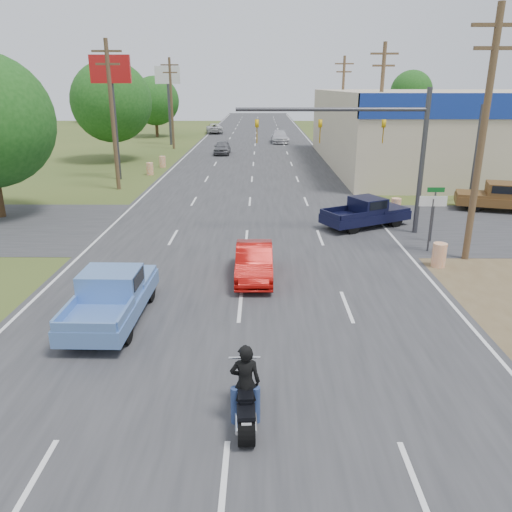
{
  "coord_description": "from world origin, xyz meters",
  "views": [
    {
      "loc": [
        0.67,
        -7.35,
        7.09
      ],
      "look_at": [
        0.52,
        9.49,
        1.3
      ],
      "focal_mm": 35.0,
      "sensor_mm": 36.0,
      "label": 1
    }
  ],
  "objects_px": {
    "navy_pickup": "(367,212)",
    "distant_car_grey": "(222,148)",
    "motorcycle": "(246,403)",
    "rider": "(245,387)",
    "blue_pickup": "(113,294)",
    "brown_pickup": "(499,197)",
    "distant_car_silver": "(280,137)",
    "distant_car_white": "(214,128)",
    "red_convertible": "(254,262)"
  },
  "relations": [
    {
      "from": "motorcycle",
      "to": "navy_pickup",
      "type": "height_order",
      "value": "navy_pickup"
    },
    {
      "from": "brown_pickup",
      "to": "motorcycle",
      "type": "bearing_deg",
      "value": 160.62
    },
    {
      "from": "brown_pickup",
      "to": "navy_pickup",
      "type": "bearing_deg",
      "value": 129.54
    },
    {
      "from": "motorcycle",
      "to": "distant_car_silver",
      "type": "bearing_deg",
      "value": 84.21
    },
    {
      "from": "blue_pickup",
      "to": "distant_car_white",
      "type": "bearing_deg",
      "value": 93.14
    },
    {
      "from": "navy_pickup",
      "to": "distant_car_white",
      "type": "xyz_separation_m",
      "value": [
        -12.74,
        53.54,
        -0.06
      ]
    },
    {
      "from": "rider",
      "to": "blue_pickup",
      "type": "xyz_separation_m",
      "value": [
        -4.35,
        5.16,
        -0.08
      ]
    },
    {
      "from": "motorcycle",
      "to": "distant_car_white",
      "type": "distance_m",
      "value": 70.15
    },
    {
      "from": "rider",
      "to": "distant_car_white",
      "type": "height_order",
      "value": "rider"
    },
    {
      "from": "navy_pickup",
      "to": "brown_pickup",
      "type": "bearing_deg",
      "value": 84.67
    },
    {
      "from": "brown_pickup",
      "to": "red_convertible",
      "type": "bearing_deg",
      "value": 144.25
    },
    {
      "from": "rider",
      "to": "distant_car_silver",
      "type": "relative_size",
      "value": 0.35
    },
    {
      "from": "motorcycle",
      "to": "blue_pickup",
      "type": "bearing_deg",
      "value": 126.78
    },
    {
      "from": "red_convertible",
      "to": "navy_pickup",
      "type": "xyz_separation_m",
      "value": [
        5.85,
        7.47,
        0.13
      ]
    },
    {
      "from": "motorcycle",
      "to": "navy_pickup",
      "type": "distance_m",
      "value": 17.32
    },
    {
      "from": "navy_pickup",
      "to": "distant_car_grey",
      "type": "height_order",
      "value": "navy_pickup"
    },
    {
      "from": "rider",
      "to": "distant_car_silver",
      "type": "bearing_deg",
      "value": -95.8
    },
    {
      "from": "red_convertible",
      "to": "motorcycle",
      "type": "relative_size",
      "value": 1.68
    },
    {
      "from": "brown_pickup",
      "to": "distant_car_white",
      "type": "xyz_separation_m",
      "value": [
        -21.23,
        49.94,
        -0.12
      ]
    },
    {
      "from": "motorcycle",
      "to": "distant_car_grey",
      "type": "height_order",
      "value": "distant_car_grey"
    },
    {
      "from": "distant_car_grey",
      "to": "distant_car_white",
      "type": "xyz_separation_m",
      "value": [
        -3.01,
        24.62,
        0.01
      ]
    },
    {
      "from": "distant_car_grey",
      "to": "brown_pickup",
      "type": "bearing_deg",
      "value": -54.28
    },
    {
      "from": "brown_pickup",
      "to": "distant_car_grey",
      "type": "xyz_separation_m",
      "value": [
        -18.22,
        25.32,
        -0.14
      ]
    },
    {
      "from": "distant_car_grey",
      "to": "distant_car_silver",
      "type": "bearing_deg",
      "value": 59.74
    },
    {
      "from": "red_convertible",
      "to": "distant_car_white",
      "type": "distance_m",
      "value": 61.4
    },
    {
      "from": "red_convertible",
      "to": "navy_pickup",
      "type": "height_order",
      "value": "navy_pickup"
    },
    {
      "from": "blue_pickup",
      "to": "distant_car_silver",
      "type": "bearing_deg",
      "value": 83.03
    },
    {
      "from": "red_convertible",
      "to": "distant_car_silver",
      "type": "relative_size",
      "value": 0.77
    },
    {
      "from": "navy_pickup",
      "to": "distant_car_silver",
      "type": "height_order",
      "value": "navy_pickup"
    },
    {
      "from": "distant_car_white",
      "to": "red_convertible",
      "type": "bearing_deg",
      "value": 89.17
    },
    {
      "from": "red_convertible",
      "to": "brown_pickup",
      "type": "distance_m",
      "value": 18.11
    },
    {
      "from": "motorcycle",
      "to": "rider",
      "type": "relative_size",
      "value": 1.3
    },
    {
      "from": "distant_car_silver",
      "to": "red_convertible",
      "type": "bearing_deg",
      "value": -94.49
    },
    {
      "from": "navy_pickup",
      "to": "distant_car_white",
      "type": "distance_m",
      "value": 55.04
    },
    {
      "from": "distant_car_white",
      "to": "motorcycle",
      "type": "bearing_deg",
      "value": 88.3
    },
    {
      "from": "brown_pickup",
      "to": "distant_car_silver",
      "type": "distance_m",
      "value": 38.43
    },
    {
      "from": "red_convertible",
      "to": "distant_car_white",
      "type": "relative_size",
      "value": 0.76
    },
    {
      "from": "distant_car_silver",
      "to": "rider",
      "type": "bearing_deg",
      "value": -94.07
    },
    {
      "from": "blue_pickup",
      "to": "distant_car_silver",
      "type": "relative_size",
      "value": 0.96
    },
    {
      "from": "red_convertible",
      "to": "blue_pickup",
      "type": "bearing_deg",
      "value": -141.52
    },
    {
      "from": "motorcycle",
      "to": "distant_car_grey",
      "type": "distance_m",
      "value": 45.36
    },
    {
      "from": "navy_pickup",
      "to": "distant_car_silver",
      "type": "bearing_deg",
      "value": 156.16
    },
    {
      "from": "motorcycle",
      "to": "distant_car_silver",
      "type": "height_order",
      "value": "distant_car_silver"
    },
    {
      "from": "navy_pickup",
      "to": "distant_car_grey",
      "type": "bearing_deg",
      "value": 170.3
    },
    {
      "from": "navy_pickup",
      "to": "distant_car_grey",
      "type": "xyz_separation_m",
      "value": [
        -9.73,
        28.92,
        -0.08
      ]
    },
    {
      "from": "rider",
      "to": "blue_pickup",
      "type": "distance_m",
      "value": 6.75
    },
    {
      "from": "blue_pickup",
      "to": "distant_car_white",
      "type": "distance_m",
      "value": 64.63
    },
    {
      "from": "motorcycle",
      "to": "blue_pickup",
      "type": "distance_m",
      "value": 6.81
    },
    {
      "from": "blue_pickup",
      "to": "navy_pickup",
      "type": "relative_size",
      "value": 1.0
    },
    {
      "from": "rider",
      "to": "distant_car_white",
      "type": "distance_m",
      "value": 70.08
    }
  ]
}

